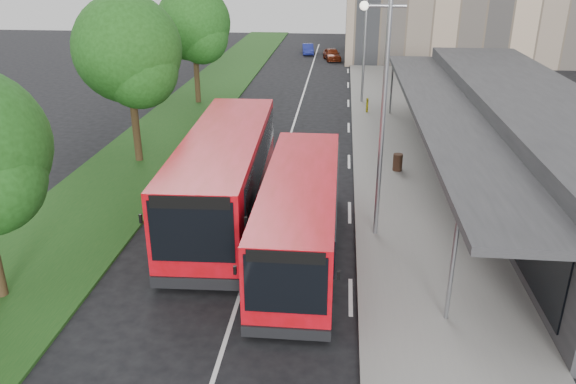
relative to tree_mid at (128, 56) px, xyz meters
name	(u,v)px	position (x,y,z in m)	size (l,w,h in m)	color
ground	(251,258)	(7.01, -9.05, -5.12)	(120.00, 120.00, 0.00)	black
pavement	(390,110)	(13.01, 10.95, -5.04)	(5.00, 80.00, 0.15)	gray
grass_verge	(195,106)	(0.01, 10.95, -5.07)	(5.00, 80.00, 0.10)	#174014
lane_centre_line	(292,131)	(7.01, 5.95, -5.11)	(0.12, 70.00, 0.01)	silver
kerb_dashes	(348,114)	(10.31, 9.95, -5.11)	(0.12, 56.00, 0.01)	silver
station_building	(526,138)	(17.87, -1.05, -3.08)	(7.70, 26.00, 4.00)	#2A2A2C
tree_mid	(128,56)	(0.00, 0.00, 0.00)	(4.93, 4.93, 7.93)	#372816
tree_far	(194,28)	(0.00, 12.00, -0.11)	(4.83, 4.83, 7.76)	#372816
lamp_post_near	(381,109)	(11.13, -7.05, -0.40)	(1.44, 0.28, 8.00)	gray
lamp_post_far	(364,33)	(11.13, 12.95, -0.40)	(1.44, 0.28, 8.00)	gray
bus_main	(300,215)	(8.60, -8.55, -3.68)	(2.69, 9.90, 2.80)	red
bus_second	(225,175)	(5.52, -5.71, -3.45)	(3.36, 11.62, 3.26)	red
litter_bin	(398,162)	(12.53, -0.45, -4.57)	(0.44, 0.44, 0.79)	#372216
bollard	(367,105)	(11.47, 10.08, -4.52)	(0.14, 0.14, 0.91)	#FFED0D
car_near	(332,54)	(8.75, 30.33, -4.53)	(1.39, 3.45, 1.17)	#5F1F0D
car_far	(308,49)	(6.18, 33.80, -4.60)	(1.10, 3.17, 1.04)	navy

